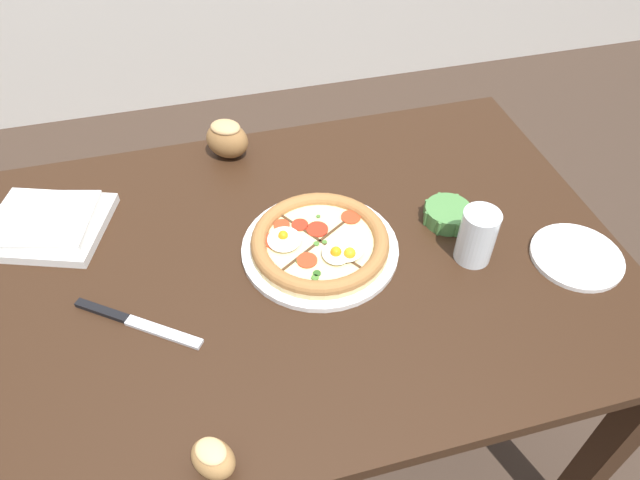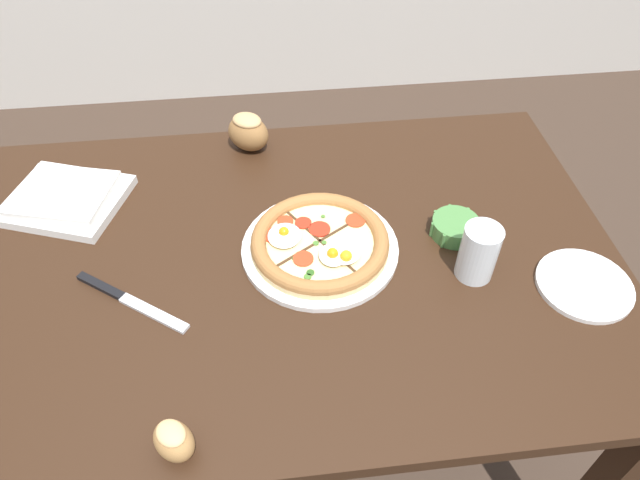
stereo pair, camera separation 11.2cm
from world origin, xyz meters
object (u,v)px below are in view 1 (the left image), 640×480
Objects in this scene: bread_piece_near at (227,138)px; knife_main at (136,322)px; water_glass at (476,239)px; pizza at (320,244)px; napkin_folded at (46,224)px; side_saucer at (577,257)px; bread_piece_mid at (213,458)px; dining_table at (280,293)px; ramekin_bowl at (448,214)px.

knife_main is at bearing -117.63° from bread_piece_near.
knife_main is at bearing 179.71° from water_glass.
water_glass reaches higher than pizza.
knife_main is (-0.36, -0.09, -0.02)m from pizza.
water_glass is (0.82, -0.29, 0.03)m from napkin_folded.
bread_piece_near is 0.71× the size of side_saucer.
side_saucer is (0.48, -0.15, -0.02)m from pizza.
bread_piece_mid is (-0.26, -0.38, 0.01)m from pizza.
bread_piece_near reaches higher than pizza.
dining_table is 4.72× the size of napkin_folded.
bread_piece_mid reaches higher than pizza.
bread_piece_mid is 0.76× the size of water_glass.
ramekin_bowl is 0.48× the size of knife_main.
bread_piece_mid is at bearing -124.11° from pizza.
water_glass is at bearing 28.02° from bread_piece_mid.
water_glass reaches higher than dining_table.
pizza is 0.51m from side_saucer.
side_saucer is (0.85, -0.06, 0.00)m from knife_main.
pizza reaches higher than knife_main.
knife_main is (-0.23, -0.45, -0.04)m from bread_piece_near.
bread_piece_near reaches higher than ramekin_bowl.
water_glass is (0.29, -0.09, 0.03)m from pizza.
dining_table is 10.76× the size of bread_piece_near.
bread_piece_mid is 0.62m from water_glass.
napkin_folded is (-0.44, 0.21, 0.12)m from dining_table.
knife_main is (0.17, -0.29, -0.01)m from napkin_folded.
bread_piece_mid is (-0.17, -0.38, 0.13)m from dining_table.
ramekin_bowl is 0.83m from napkin_folded.
napkin_folded is at bearing 114.80° from bread_piece_mid.
pizza is 3.00× the size of ramekin_bowl.
pizza reaches higher than side_saucer.
side_saucer is at bearing -17.14° from pizza.
pizza is 0.28m from ramekin_bowl.
ramekin_bowl is at bearing 36.48° from bread_piece_mid.
bread_piece_near is at bearing 98.03° from knife_main.
bread_piece_near reaches higher than napkin_folded.
knife_main is 1.23× the size of side_saucer.
napkin_folded is at bearing 160.85° from side_saucer.
napkin_folded is (-0.53, 0.20, -0.00)m from pizza.
knife_main is at bearing -60.25° from napkin_folded.
napkin_folded reaches higher than side_saucer.
water_glass is 0.64× the size of side_saucer.
bread_piece_near is at bearing 132.76° from water_glass.
bread_piece_mid is at bearing -99.95° from bread_piece_near.
napkin_folded is 2.51× the size of water_glass.
side_saucer is at bearing 17.40° from bread_piece_mid.
pizza reaches higher than ramekin_bowl.
ramekin_bowl is (0.28, 0.02, -0.00)m from pizza.
dining_table is 0.43m from bread_piece_mid.
pizza is 1.08× the size of napkin_folded.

